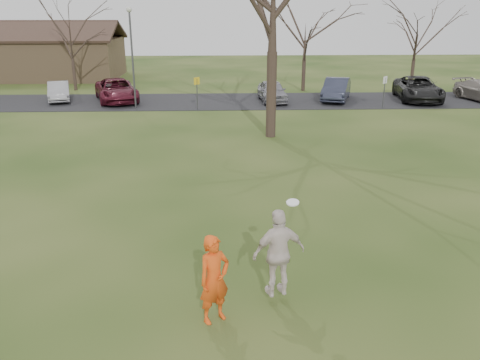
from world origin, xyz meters
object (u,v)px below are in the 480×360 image
(car_6, at_px, (418,89))
(building, at_px, (8,57))
(car_2, at_px, (117,90))
(lamp_post, at_px, (132,46))
(car_1, at_px, (59,91))
(player_defender, at_px, (214,279))
(car_5, at_px, (336,89))
(car_4, at_px, (272,91))
(catching_play, at_px, (279,253))

(car_6, distance_m, building, 35.86)
(car_2, relative_size, lamp_post, 0.88)
(car_1, xyz_separation_m, lamp_post, (5.79, -3.09, 3.28))
(car_1, bearing_deg, player_defender, -83.30)
(car_1, relative_size, car_2, 0.72)
(car_2, relative_size, car_5, 1.19)
(car_2, xyz_separation_m, car_4, (10.76, -0.51, -0.05))
(car_4, distance_m, lamp_post, 9.85)
(player_defender, bearing_deg, car_2, 71.38)
(car_4, xyz_separation_m, car_6, (10.27, 0.11, 0.09))
(car_6, bearing_deg, car_2, -172.21)
(catching_play, height_order, building, building)
(player_defender, xyz_separation_m, car_2, (-7.00, 25.83, -0.16))
(car_1, distance_m, car_2, 4.10)
(car_2, bearing_deg, car_6, -18.90)
(car_1, distance_m, building, 14.93)
(player_defender, xyz_separation_m, building, (-19.29, 38.63, 0.97))
(building, bearing_deg, player_defender, -63.47)
(car_2, relative_size, catching_play, 2.43)
(car_1, bearing_deg, car_2, -21.73)
(car_6, bearing_deg, catching_play, -108.13)
(car_5, distance_m, car_6, 5.73)
(player_defender, bearing_deg, car_1, 79.12)
(car_6, height_order, catching_play, catching_play)
(car_5, bearing_deg, player_defender, -88.97)
(player_defender, bearing_deg, car_6, 27.32)
(car_5, bearing_deg, car_1, -162.74)
(car_1, height_order, car_5, car_5)
(car_2, height_order, catching_play, catching_play)
(car_4, xyz_separation_m, building, (-23.05, 13.32, 1.18))
(car_6, distance_m, lamp_post, 19.71)
(car_1, relative_size, car_6, 0.68)
(lamp_post, bearing_deg, car_5, 10.44)
(player_defender, xyz_separation_m, catching_play, (1.40, 0.63, 0.25))
(car_4, bearing_deg, car_1, 172.32)
(car_4, relative_size, car_6, 0.72)
(building, bearing_deg, catching_play, -61.45)
(car_2, distance_m, car_6, 21.04)
(car_1, relative_size, car_4, 0.95)
(car_2, height_order, car_5, car_2)
(player_defender, relative_size, building, 0.09)
(car_2, distance_m, lamp_post, 4.50)
(car_6, xyz_separation_m, building, (-33.33, 13.21, 1.09))
(car_2, xyz_separation_m, building, (-12.29, 12.81, 1.13))
(player_defender, bearing_deg, catching_play, -9.62)
(car_1, bearing_deg, car_4, -19.70)
(car_2, xyz_separation_m, lamp_post, (1.71, -2.69, 3.17))
(car_1, height_order, building, building)
(catching_play, bearing_deg, car_5, 74.55)
(car_4, height_order, building, building)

